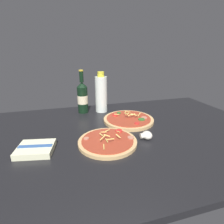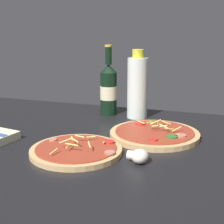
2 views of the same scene
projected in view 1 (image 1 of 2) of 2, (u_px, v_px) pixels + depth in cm
name	position (u px, v px, depth cm)	size (l,w,h in cm)	color
counter_slab	(107.00, 136.00, 81.35)	(160.00, 90.00, 2.50)	black
pizza_near	(108.00, 141.00, 72.72)	(24.46, 24.46, 4.33)	tan
pizza_far	(129.00, 120.00, 95.17)	(27.12, 27.12, 4.83)	tan
beer_bottle	(83.00, 97.00, 105.76)	(6.28, 6.28, 25.93)	black
oil_bottle	(101.00, 94.00, 107.07)	(7.37, 7.37, 24.59)	silver
mushroom_left	(147.00, 135.00, 75.92)	(5.30, 5.04, 3.53)	white
dish_towel	(36.00, 149.00, 66.55)	(15.02, 13.55, 2.56)	beige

